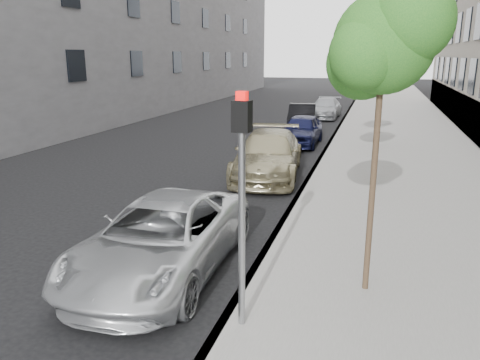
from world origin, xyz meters
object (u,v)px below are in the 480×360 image
at_px(suv, 268,155).
at_px(sedan_blue, 301,130).
at_px(signal_pole, 242,187).
at_px(sedan_black, 302,117).
at_px(tree_far, 382,62).
at_px(minivan, 162,238).
at_px(sedan_rear, 326,108).
at_px(tree_mid, 385,33).
at_px(tree_near, 386,43).

height_order(suv, sedan_blue, suv).
xyz_separation_m(signal_pole, sedan_black, (-2.29, 19.93, -1.58)).
bearing_deg(tree_far, sedan_black, 127.46).
relative_size(sedan_blue, sedan_black, 0.97).
bearing_deg(minivan, tree_far, 73.18).
relative_size(signal_pole, sedan_rear, 0.78).
height_order(signal_pole, suv, signal_pole).
bearing_deg(sedan_blue, signal_pole, -83.82).
xyz_separation_m(sedan_blue, sedan_black, (-0.72, 4.69, -0.00)).
relative_size(tree_mid, tree_far, 1.21).
bearing_deg(sedan_black, tree_near, -84.60).
height_order(signal_pole, sedan_rear, signal_pole).
xyz_separation_m(tree_far, sedan_rear, (-3.33, 10.50, -3.07)).
bearing_deg(tree_near, sedan_black, 102.49).
bearing_deg(suv, tree_mid, -22.86).
bearing_deg(sedan_blue, tree_near, -75.94).
height_order(tree_near, sedan_rear, tree_near).
height_order(sedan_black, sedan_rear, sedan_black).
bearing_deg(tree_mid, tree_near, -90.00).
xyz_separation_m(tree_near, minivan, (-3.76, -0.14, -3.49)).
bearing_deg(sedan_blue, sedan_black, 99.08).
bearing_deg(sedan_rear, suv, -89.05).
bearing_deg(tree_near, sedan_blue, 103.75).
relative_size(tree_mid, sedan_black, 1.27).
height_order(tree_near, minivan, tree_near).
bearing_deg(suv, minivan, -98.40).
xyz_separation_m(tree_mid, tree_far, (0.00, 6.50, -0.87)).
relative_size(minivan, sedan_black, 1.20).
bearing_deg(minivan, tree_mid, 59.63).
xyz_separation_m(minivan, sedan_blue, (0.43, 13.73, -0.01)).
relative_size(tree_mid, minivan, 1.06).
bearing_deg(suv, tree_near, -71.55).
bearing_deg(tree_mid, minivan, -119.50).
relative_size(sedan_blue, sedan_rear, 0.92).
distance_m(signal_pole, sedan_rear, 25.24).
bearing_deg(tree_near, sedan_rear, 98.06).
distance_m(tree_near, sedan_black, 19.05).
relative_size(tree_far, sedan_black, 1.05).
distance_m(tree_mid, signal_pole, 8.65).
bearing_deg(sedan_black, suv, -94.11).
bearing_deg(tree_near, tree_far, 90.00).
bearing_deg(tree_near, minivan, -177.90).
bearing_deg(sedan_blue, tree_far, -9.85).
xyz_separation_m(tree_far, sedan_blue, (-3.33, 0.60, -3.02)).
distance_m(tree_mid, sedan_black, 13.06).
distance_m(tree_near, sedan_blue, 14.43).
relative_size(suv, sedan_rear, 1.18).
relative_size(tree_near, sedan_rear, 1.13).
height_order(tree_far, suv, tree_far).
distance_m(tree_near, suv, 8.98).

